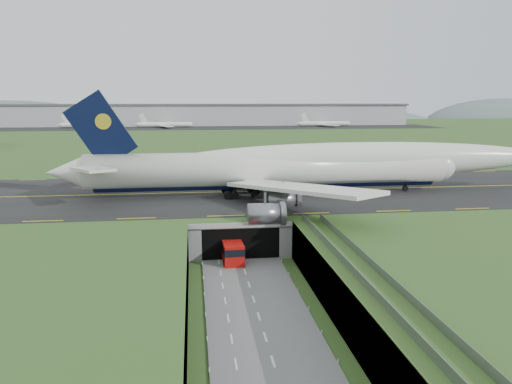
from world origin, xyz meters
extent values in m
plane|color=#3B5923|center=(0.00, 0.00, 0.00)|extent=(900.00, 900.00, 0.00)
cube|color=gray|center=(0.00, 0.00, 3.00)|extent=(800.00, 800.00, 6.00)
cube|color=slate|center=(0.00, -7.50, 0.10)|extent=(12.00, 75.00, 0.20)
cube|color=black|center=(0.00, 33.00, 6.09)|extent=(800.00, 44.00, 0.18)
cube|color=gray|center=(0.00, 19.00, 5.50)|extent=(16.00, 22.00, 1.00)
cube|color=gray|center=(-7.00, 19.00, 3.00)|extent=(2.00, 22.00, 6.00)
cube|color=gray|center=(7.00, 19.00, 3.00)|extent=(2.00, 22.00, 6.00)
cube|color=black|center=(0.00, 14.00, 2.50)|extent=(12.00, 12.00, 5.00)
cube|color=#A8A8A3|center=(0.00, 7.95, 5.60)|extent=(17.00, 0.50, 0.80)
cube|color=#A8A8A3|center=(11.00, -18.50, 5.80)|extent=(3.00, 53.00, 0.50)
cube|color=gray|center=(9.60, -18.50, 6.55)|extent=(0.06, 53.00, 1.00)
cube|color=gray|center=(12.40, -18.50, 6.55)|extent=(0.06, 53.00, 1.00)
cylinder|color=#A8A8A3|center=(11.00, -28.00, 2.80)|extent=(0.90, 0.90, 5.60)
cylinder|color=#A8A8A3|center=(11.00, -16.00, 2.80)|extent=(0.90, 0.90, 5.60)
cylinder|color=#A8A8A3|center=(11.00, -4.00, 2.80)|extent=(0.90, 0.90, 5.60)
cylinder|color=white|center=(7.71, 29.00, 11.30)|extent=(69.73, 7.21, 6.56)
sphere|color=white|center=(42.54, 29.33, 11.30)|extent=(6.49, 6.49, 6.43)
cone|color=white|center=(-30.20, 28.65, 11.30)|extent=(7.23, 6.30, 6.23)
ellipsoid|color=white|center=(26.52, 29.18, 12.78)|extent=(77.33, 6.76, 6.89)
ellipsoid|color=black|center=(41.52, 29.32, 12.12)|extent=(4.62, 2.91, 2.30)
cylinder|color=black|center=(7.71, 29.00, 8.75)|extent=(66.21, 3.37, 2.75)
cube|color=white|center=(9.60, 45.42, 10.28)|extent=(21.35, 30.26, 2.76)
cube|color=white|center=(-24.13, 36.39, 12.84)|extent=(9.29, 12.14, 1.05)
cube|color=white|center=(9.91, 12.63, 10.28)|extent=(21.78, 30.09, 2.76)
cube|color=white|center=(-23.98, 21.02, 12.84)|extent=(9.44, 12.11, 1.05)
cube|color=black|center=(-23.54, 28.71, 18.99)|extent=(13.04, 0.74, 14.50)
cylinder|color=yellow|center=(-23.03, 28.72, 20.53)|extent=(2.88, 0.74, 2.87)
cylinder|color=slate|center=(8.36, 38.74, 7.10)|extent=(5.36, 3.43, 3.38)
cylinder|color=slate|center=(3.42, 49.46, 7.10)|extent=(5.36, 3.43, 3.38)
cylinder|color=slate|center=(8.54, 19.28, 7.10)|extent=(5.36, 3.43, 3.38)
cylinder|color=slate|center=(3.80, 8.47, 7.10)|extent=(5.36, 3.43, 3.38)
cylinder|color=black|center=(35.58, 29.26, 6.74)|extent=(1.13, 0.52, 1.13)
cube|color=black|center=(3.10, 28.96, 6.90)|extent=(6.21, 7.23, 1.43)
cube|color=#B10F0B|center=(-1.45, 7.76, 1.78)|extent=(3.27, 8.00, 3.15)
cube|color=black|center=(-1.45, 7.76, 2.41)|extent=(3.34, 8.11, 1.05)
cube|color=black|center=(-1.45, 7.76, 0.46)|extent=(3.04, 7.46, 0.53)
cylinder|color=black|center=(-2.70, 5.08, 0.58)|extent=(0.41, 0.96, 0.95)
cylinder|color=black|center=(-2.92, 10.33, 0.58)|extent=(0.41, 0.96, 0.95)
cylinder|color=black|center=(0.03, 5.20, 0.58)|extent=(0.41, 0.96, 0.95)
cylinder|color=black|center=(-0.19, 10.45, 0.58)|extent=(0.41, 0.96, 0.95)
cube|color=#B2B2B2|center=(0.00, 300.00, 13.50)|extent=(300.00, 22.00, 15.00)
cube|color=#4C4C51|center=(0.00, 300.00, 21.00)|extent=(302.00, 24.00, 1.20)
cube|color=black|center=(0.00, 270.00, 6.14)|extent=(320.00, 50.00, 0.08)
cylinder|color=white|center=(-74.58, 275.00, 8.18)|extent=(34.00, 3.20, 3.20)
cylinder|color=white|center=(-25.26, 275.00, 8.18)|extent=(34.00, 3.20, 3.20)
cylinder|color=white|center=(84.19, 275.00, 8.18)|extent=(34.00, 3.20, 3.20)
ellipsoid|color=#536462|center=(-180.00, 430.00, -4.00)|extent=(220.00, 77.00, 56.00)
ellipsoid|color=#536462|center=(120.00, 430.00, -4.00)|extent=(260.00, 91.00, 44.00)
ellipsoid|color=#536462|center=(320.00, 430.00, -4.00)|extent=(180.00, 63.00, 60.00)
camera|label=1|loc=(-7.02, -65.55, 24.39)|focal=35.00mm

